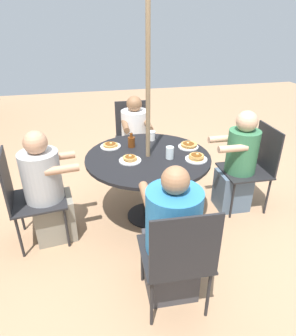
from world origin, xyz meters
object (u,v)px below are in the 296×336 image
Objects in this scene: patio_chair_north at (254,163)px; pancake_plate_a at (130,159)px; patio_chair_south at (26,194)px; pancake_plate_b at (196,158)px; patio_chair_east at (133,133)px; drinking_glass_a at (170,153)px; diner_north at (238,166)px; syrup_bottle at (131,142)px; diner_south at (48,193)px; diner_west at (171,240)px; pancake_plate_d at (189,146)px; pancake_plate_c at (110,145)px; coffee_cup at (151,136)px; patio_table at (148,165)px; patio_chair_west at (178,254)px; diner_east at (135,141)px.

pancake_plate_a is at bearing 93.39° from patio_chair_north.
patio_chair_south reaches higher than pancake_plate_b.
drinking_glass_a is (-1.26, -0.14, 0.25)m from patio_chair_east.
syrup_bottle is at bearing 77.05° from diner_north.
patio_chair_east is 1.64m from diner_south.
patio_chair_east is 0.84× the size of diner_west.
patio_chair_north is 1.00m from drinking_glass_a.
pancake_plate_d is at bearing -73.58° from pancake_plate_a.
pancake_plate_d is (-0.19, -0.79, 0.00)m from pancake_plate_c.
diner_north is 1.39m from diner_west.
pancake_plate_d is 0.44m from coffee_cup.
pancake_plate_d is at bearing -51.40° from drinking_glass_a.
pancake_plate_b is (-0.04, -1.58, 0.22)m from patio_chair_south.
patio_chair_south is at bearing 94.22° from patio_chair_north.
patio_table is 5.82× the size of pancake_plate_d.
pancake_plate_a is (-0.05, 1.17, 0.22)m from diner_north.
pancake_plate_d is 1.80× the size of drinking_glass_a.
patio_chair_north is 1.00× the size of patio_chair_east.
patio_chair_east is at bearing 21.08° from pancake_plate_d.
diner_west reaches higher than pancake_plate_c.
diner_west is at bearing -166.98° from pancake_plate_c.
patio_chair_north is 2.13m from diner_south.
patio_chair_east is 4.41× the size of pancake_plate_a.
patio_table is 0.98m from diner_south.
pancake_plate_b is (-0.11, -0.62, 0.00)m from pancake_plate_a.
diner_east is at bearing 89.84° from patio_chair_west.
pancake_plate_a is 0.34m from syrup_bottle.
patio_chair_north is 4.41× the size of pancake_plate_c.
diner_east is 5.05× the size of pancake_plate_d.
patio_chair_east is 1.41m from pancake_plate_b.
drinking_glass_a is at bearing -127.18° from pancake_plate_c.
diner_north is at bearing -104.32° from syrup_bottle.
pancake_plate_c is (1.46, 0.29, 0.21)m from patio_chair_west.
diner_north is at bearing 135.77° from diner_east.
patio_chair_east is at bearing 5.30° from coffee_cup.
diner_west is (-1.94, 0.09, 0.01)m from diner_east.
diner_south is at bearing 99.38° from pancake_plate_d.
diner_east is 0.81m from pancake_plate_c.
diner_south reaches higher than diner_east.
pancake_plate_d is (-0.86, -0.41, 0.25)m from diner_east.
diner_east reaches higher than patio_chair_south.
diner_south is 7.21× the size of syrup_bottle.
coffee_cup is at bearing 100.61° from diner_east.
pancake_plate_c is 0.81m from pancake_plate_d.
drinking_glass_a is (0.87, -0.23, 0.28)m from diner_west.
drinking_glass_a reaches higher than pancake_plate_a.
patio_table is at bearing 104.16° from pancake_plate_d.
patio_chair_west is at bearing 153.96° from pancake_plate_b.
patio_table is at bearing -68.37° from pancake_plate_a.
diner_south reaches higher than coffee_cup.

